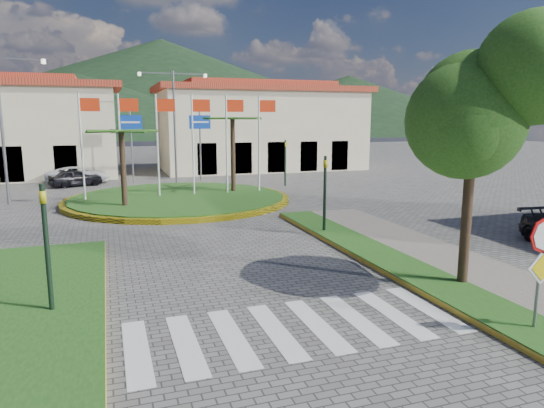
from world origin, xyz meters
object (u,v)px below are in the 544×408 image
object	(u,v)px
deciduous_tree	(475,99)
car_dark_b	(225,164)
car_dark_a	(76,178)
roundabout_island	(179,198)
white_van	(78,175)
stop_sign	(542,256)

from	to	relation	value
deciduous_tree	car_dark_b	distance (m)	32.09
car_dark_a	deciduous_tree	bearing A→B (deg)	-178.13
roundabout_island	car_dark_b	size ratio (longest dim) A/B	3.39
car_dark_a	car_dark_b	bearing A→B (deg)	-85.01
roundabout_island	white_van	bearing A→B (deg)	119.65
car_dark_a	car_dark_b	size ratio (longest dim) A/B	0.94
stop_sign	car_dark_b	distance (m)	34.84
roundabout_island	stop_sign	xyz separation A→B (m)	(4.90, -20.04, 1.62)
stop_sign	car_dark_a	distance (m)	30.56
car_dark_a	white_van	bearing A→B (deg)	-24.17
stop_sign	deciduous_tree	xyz separation A→B (m)	(0.60, 3.04, 3.38)
car_dark_a	roundabout_island	bearing A→B (deg)	-167.59
stop_sign	car_dark_b	world-z (taller)	stop_sign
roundabout_island	car_dark_b	distance (m)	16.03
car_dark_a	car_dark_b	xyz separation A→B (m)	(12.13, 6.21, 0.02)
roundabout_island	car_dark_a	size ratio (longest dim) A/B	3.62
deciduous_tree	car_dark_a	bearing A→B (deg)	114.01
stop_sign	car_dark_a	xyz separation A→B (m)	(-10.77, 28.58, -1.19)
stop_sign	white_van	bearing A→B (deg)	109.50
deciduous_tree	roundabout_island	bearing A→B (deg)	107.91
roundabout_island	white_van	world-z (taller)	roundabout_island
deciduous_tree	car_dark_a	distance (m)	28.33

